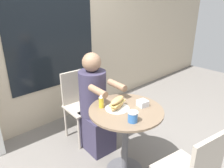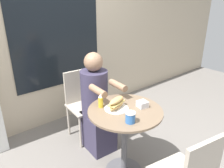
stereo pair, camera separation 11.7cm
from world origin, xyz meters
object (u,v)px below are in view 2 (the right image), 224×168
Objects in this scene: seated_diner at (96,109)px; drink_cup at (130,117)px; cafe_table at (125,128)px; condiment_bottle at (101,101)px; sandwich_on_plate at (116,104)px; diner_chair at (81,98)px.

seated_diner is 12.36× the size of drink_cup.
condiment_bottle is at bearing 126.89° from cafe_table.
sandwich_on_plate is 2.39× the size of drink_cup.
condiment_bottle is (-0.03, 0.37, 0.02)m from drink_cup.
seated_diner reaches higher than drink_cup.
drink_cup is at bearing -104.10° from sandwich_on_plate.
drink_cup is (-0.16, -1.05, 0.27)m from diner_chair.
diner_chair is 1.09m from drink_cup.
condiment_bottle reaches higher than drink_cup.
diner_chair reaches higher than cafe_table.
condiment_bottle is at bearing 94.58° from drink_cup.
diner_chair is at bearing 83.17° from sandwich_on_plate.
diner_chair is (0.05, 0.87, -0.02)m from cafe_table.
diner_chair is at bearing 81.40° from drink_cup.
diner_chair is at bearing 74.42° from condiment_bottle.
cafe_table is 0.87m from diner_chair.
diner_chair is 0.85m from sandwich_on_plate.
seated_diner is (0.04, 0.52, -0.02)m from cafe_table.
condiment_bottle is at bearing 65.48° from seated_diner.
condiment_bottle is (-0.18, -0.33, 0.28)m from seated_diner.
sandwich_on_plate is 1.70× the size of condiment_bottle.
cafe_table is at bearing 89.76° from seated_diner.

